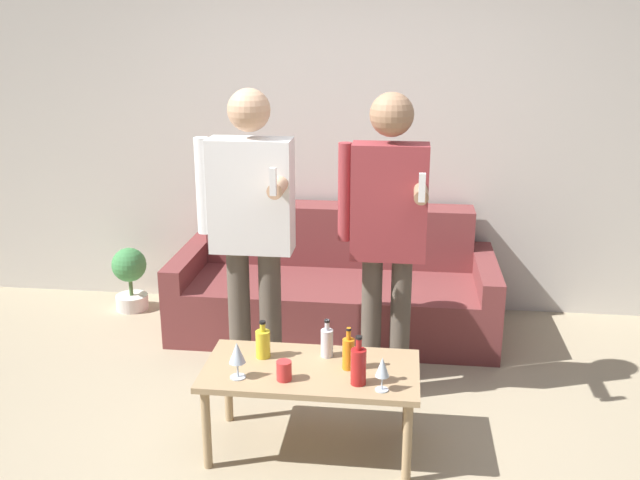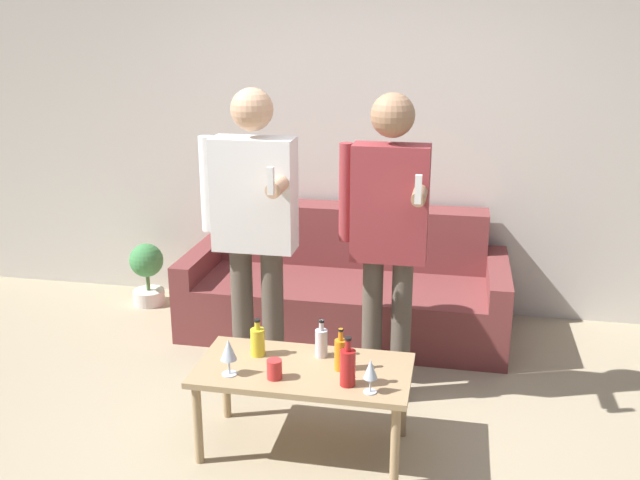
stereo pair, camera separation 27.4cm
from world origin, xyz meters
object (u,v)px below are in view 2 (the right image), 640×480
object	(u,v)px
couch	(346,288)
coffee_table	(303,377)
person_standing_left	(254,218)
bottle_orange	(258,341)
person_standing_right	(388,225)

from	to	relation	value
couch	coffee_table	xyz separation A→B (m)	(0.03, -1.53, 0.11)
couch	person_standing_left	world-z (taller)	person_standing_left
couch	bottle_orange	xyz separation A→B (m)	(-0.22, -1.44, 0.24)
coffee_table	bottle_orange	world-z (taller)	bottle_orange
bottle_orange	person_standing_right	xyz separation A→B (m)	(0.59, 0.49, 0.50)
couch	person_standing_left	size ratio (longest dim) A/B	1.25
bottle_orange	person_standing_right	size ratio (longest dim) A/B	0.11
couch	coffee_table	size ratio (longest dim) A/B	2.07
couch	coffee_table	distance (m)	1.53
couch	person_standing_right	xyz separation A→B (m)	(0.37, -0.94, 0.75)
person_standing_left	couch	bearing A→B (deg)	67.26
person_standing_right	coffee_table	bearing A→B (deg)	-120.16
couch	bottle_orange	size ratio (longest dim) A/B	11.16
couch	bottle_orange	distance (m)	1.47
coffee_table	person_standing_left	xyz separation A→B (m)	(-0.41, 0.61, 0.62)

